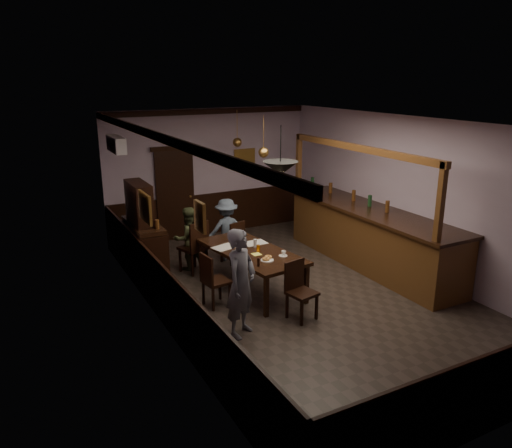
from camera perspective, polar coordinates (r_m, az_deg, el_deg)
room at (r=8.47m, az=5.26°, el=1.35°), size 5.01×8.01×3.01m
dining_table at (r=8.87m, az=-0.54°, el=-3.38°), size 1.28×2.31×0.75m
chair_far_left at (r=9.72m, az=-6.91°, el=-2.38°), size 0.58×0.58×1.05m
chair_far_right at (r=10.18m, az=-2.50°, el=-1.88°), size 0.48×0.48×0.89m
chair_near at (r=7.96m, az=4.91°, el=-7.21°), size 0.48×0.48×0.94m
chair_side at (r=8.32m, az=-5.03°, el=-6.17°), size 0.45×0.45×0.93m
person_standing at (r=7.31m, az=-1.73°, el=-6.76°), size 0.72×0.66×1.64m
person_seated_left at (r=9.93m, az=-7.79°, el=-1.63°), size 0.67×0.55×1.27m
person_seated_right at (r=10.34m, az=-3.39°, el=-0.64°), size 0.90×0.58×1.30m
newspaper_left at (r=8.99m, az=-3.63°, el=-2.67°), size 0.48×0.40×0.01m
newspaper_right at (r=9.20m, az=-0.13°, el=-2.17°), size 0.43×0.31×0.01m
napkin at (r=8.64m, az=0.06°, el=-3.47°), size 0.17×0.17×0.00m
saucer at (r=8.57m, az=3.11°, el=-3.64°), size 0.15×0.15×0.01m
coffee_cup at (r=8.58m, az=3.19°, el=-3.31°), size 0.09×0.09×0.07m
pastry_plate at (r=8.35m, az=1.28°, el=-4.16°), size 0.22×0.22×0.01m
pastry_ring_a at (r=8.33m, az=1.13°, el=-4.01°), size 0.13×0.13×0.04m
pastry_ring_b at (r=8.42m, az=1.40°, el=-3.78°), size 0.13×0.13×0.04m
soda_can at (r=8.75m, az=0.26°, el=-2.80°), size 0.07×0.07×0.12m
beer_glass at (r=8.73m, az=-2.07°, el=-2.59°), size 0.06×0.06×0.20m
water_glass at (r=8.96m, az=-0.12°, el=-2.21°), size 0.06×0.06×0.15m
pepper_mill at (r=8.10m, az=0.29°, el=-4.38°), size 0.04×0.04×0.14m
sideboard at (r=9.58m, az=-12.71°, el=-1.87°), size 0.50×1.41×1.86m
bar_counter at (r=10.28m, az=12.92°, el=-1.33°), size 1.03×4.41×2.47m
door_back at (r=11.67m, az=-9.21°, el=3.22°), size 0.90×0.06×2.10m
ac_unit at (r=10.04m, az=-15.69°, el=8.76°), size 0.20×0.85×0.30m
picture_left_small at (r=5.83m, az=-6.42°, el=0.83°), size 0.04×0.28×0.36m
picture_left_large at (r=8.15m, az=-12.57°, el=1.86°), size 0.04×0.62×0.48m
picture_back at (r=12.21m, az=-1.32°, el=7.61°), size 0.55×0.04×0.42m
pendant_iron at (r=7.81m, az=2.79°, el=6.37°), size 0.56×0.56×0.78m
pendant_brass_mid at (r=9.65m, az=0.87°, el=8.17°), size 0.20×0.20×0.81m
pendant_brass_far at (r=11.13m, az=-2.15°, el=9.30°), size 0.20×0.20×0.81m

